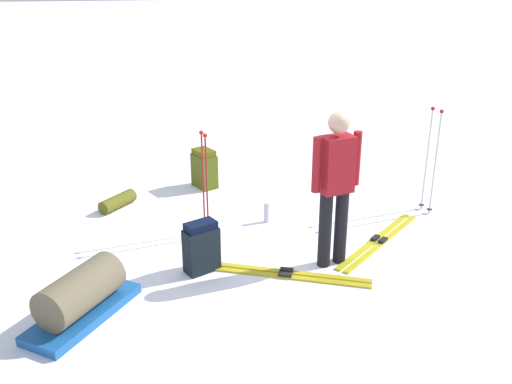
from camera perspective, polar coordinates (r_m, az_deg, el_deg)
ground_plane at (r=6.69m, az=0.00°, el=-5.55°), size 80.00×80.00×0.00m
skier_standing at (r=6.03m, az=7.87°, el=0.97°), size 0.31×0.55×1.70m
ski_pair_near at (r=6.98m, az=12.05°, el=-4.73°), size 1.37×1.39×0.05m
ski_pair_far at (r=6.16m, az=2.96°, el=-8.10°), size 0.80×1.74×0.05m
backpack_large_dark at (r=6.14m, az=-5.42°, el=-5.47°), size 0.35×0.41×0.57m
backpack_bright at (r=8.36m, az=-5.13°, el=2.29°), size 0.43×0.39×0.57m
ski_poles_planted_near at (r=6.73m, az=-5.08°, el=1.24°), size 0.19×0.11×1.29m
ski_poles_planted_far at (r=7.67m, az=16.97°, el=3.42°), size 0.22×0.12×1.39m
gear_sled at (r=5.63m, az=-16.90°, el=-9.86°), size 1.24×1.04×0.49m
sleeping_mat_rolled at (r=7.91m, az=-13.51°, el=-0.92°), size 0.54×0.49×0.18m
thermos_bottle at (r=7.27m, az=1.04°, el=-2.04°), size 0.07×0.07×0.26m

